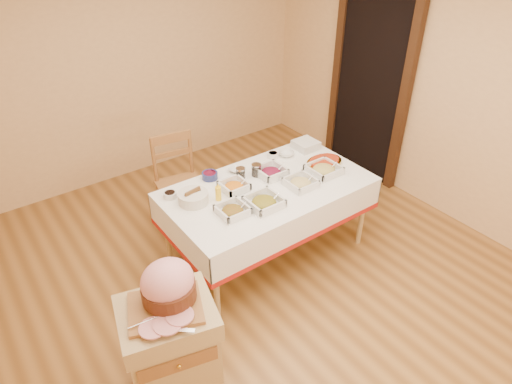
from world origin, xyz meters
The scene contains 23 objects.
room_shell centered at (0.00, 0.00, 1.30)m, with size 5.00×5.00×5.00m.
doorway centered at (2.20, 0.90, 1.11)m, with size 0.09×1.10×2.20m.
dining_table centered at (0.30, 0.30, 0.60)m, with size 1.82×1.02×0.76m.
butcher_cart centered at (-1.09, -0.51, 0.47)m, with size 0.68×0.61×0.82m.
dining_chair centered at (-0.13, 1.18, 0.51)m, with size 0.50×0.49×0.98m.
ham_on_board centered at (-1.05, -0.47, 0.95)m, with size 0.47×0.44×0.31m.
serving_dish_a centered at (-0.18, 0.14, 0.79)m, with size 0.24×0.23×0.10m.
serving_dish_b centered at (0.09, 0.08, 0.80)m, with size 0.27×0.27×0.11m.
serving_dish_c centered at (0.53, 0.13, 0.79)m, with size 0.24×0.24×0.10m.
serving_dish_d centered at (0.85, 0.18, 0.79)m, with size 0.27×0.27×0.10m.
serving_dish_e centered at (0.03, 0.43, 0.79)m, with size 0.23×0.22×0.11m.
serving_dish_f centered at (0.43, 0.43, 0.80)m, with size 0.25×0.24×0.12m.
small_bowl_left centered at (-0.48, 0.65, 0.79)m, with size 0.11×0.11×0.05m.
small_bowl_mid centered at (-0.05, 0.71, 0.79)m, with size 0.14×0.14×0.06m.
small_bowl_right centered at (0.65, 0.68, 0.79)m, with size 0.11×0.11×0.05m.
bowl_white_imported centered at (0.22, 0.67, 0.78)m, with size 0.14×0.14×0.04m, color silver.
bowl_small_imported centered at (0.78, 0.63, 0.78)m, with size 0.15×0.15×0.05m, color silver.
preserve_jar_left centered at (0.17, 0.54, 0.81)m, with size 0.09×0.09×0.11m.
preserve_jar_right centered at (0.32, 0.50, 0.81)m, with size 0.09×0.09×0.12m.
mustard_bottle centered at (-0.17, 0.37, 0.83)m, with size 0.05×0.05×0.16m.
bread_basket centered at (-0.35, 0.47, 0.81)m, with size 0.25×0.25×0.11m.
plate_stack centered at (1.03, 0.64, 0.80)m, with size 0.22×0.22×0.08m.
brass_platter centered at (0.96, 0.29, 0.78)m, with size 0.37×0.27×0.05m.
Camera 1 is at (-1.77, -2.37, 2.93)m, focal length 32.00 mm.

